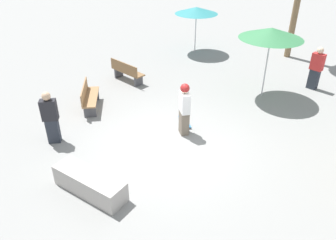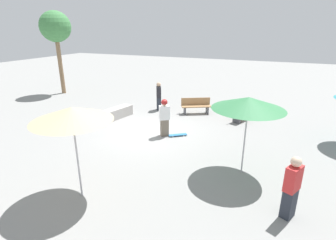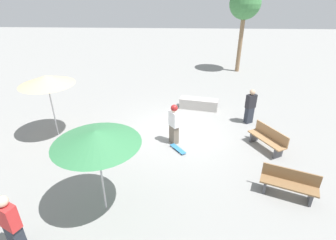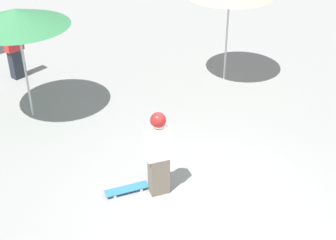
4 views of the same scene
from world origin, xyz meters
name	(u,v)px [view 3 (image 3 of 4)]	position (x,y,z in m)	size (l,w,h in m)	color
ground_plane	(179,132)	(0.00, 0.00, 0.00)	(60.00, 60.00, 0.00)	gray
skater_main	(174,123)	(-0.86, 0.19, 0.89)	(0.50, 0.45, 1.64)	#726656
skateboard	(178,149)	(-1.42, 0.02, 0.06)	(0.76, 0.64, 0.07)	teal
concrete_ledge	(199,104)	(2.42, -0.99, 0.26)	(0.96, 1.98, 0.53)	#A8A39E
bench_near	(289,184)	(-3.66, -3.26, 0.43)	(1.01, 1.65, 0.85)	#47474C
bench_far	(268,139)	(-1.16, -3.37, 0.43)	(1.62, 1.14, 0.85)	#47474C
shade_umbrella_tan	(46,80)	(-0.48, 5.06, 2.41)	(2.08, 2.08, 2.59)	#B7B7BC
shade_umbrella_green	(96,137)	(-4.43, 2.01, 2.34)	(2.20, 2.20, 2.53)	#B7B7BC
palm_tree_far_back	(245,5)	(9.08, -4.19, 4.45)	(2.04, 2.04, 5.56)	#896B4C
bystander_watching	(11,225)	(-5.80, 3.74, 0.83)	(0.42, 0.52, 1.66)	#282D38
bystander_far	(250,106)	(0.99, -3.17, 0.80)	(0.42, 0.50, 1.60)	#282D38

